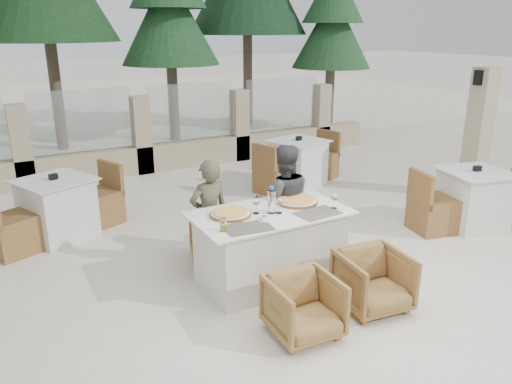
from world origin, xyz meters
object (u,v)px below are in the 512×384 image
pizza_left (230,213)px  wine_glass_corner (334,200)px  beer_glass_left (223,225)px  olive_dish (265,218)px  diner_left (209,215)px  armchair_far_right (278,227)px  diner_right (283,203)px  pizza_right (297,200)px  bg_table_b (298,163)px  water_bottle (272,200)px  armchair_near_left (304,307)px  armchair_near_right (373,281)px  wine_glass_centre (256,205)px  wine_glass_near (279,205)px  bg_table_c (473,199)px  armchair_far_left (218,238)px  bg_table_a (58,209)px  beer_glass_right (273,193)px  dining_table (270,247)px

pizza_left → wine_glass_corner: bearing=-18.2°
beer_glass_left → olive_dish: bearing=7.3°
wine_glass_corner → diner_left: size_ratio=0.15×
armchair_far_right → diner_right: bearing=80.4°
pizza_right → bg_table_b: (1.75, 2.57, -0.41)m
water_bottle → armchair_near_left: 1.19m
armchair_near_left → diner_left: bearing=99.4°
armchair_near_right → wine_glass_centre: bearing=133.5°
wine_glass_near → bg_table_c: wine_glass_near is taller
wine_glass_corner → diner_left: (-1.05, 0.81, -0.24)m
armchair_far_left → bg_table_a: (-1.48, 1.60, 0.11)m
armchair_far_left → diner_left: bearing=55.1°
wine_glass_near → armchair_far_right: wine_glass_near is taller
wine_glass_corner → beer_glass_right: (-0.40, 0.54, -0.01)m
pizza_right → beer_glass_right: size_ratio=2.90×
pizza_right → armchair_far_left: (-0.67, 0.59, -0.52)m
dining_table → wine_glass_near: size_ratio=8.70×
water_bottle → wine_glass_corner: (0.63, -0.21, -0.05)m
armchair_far_right → wine_glass_centre: bearing=53.8°
pizza_right → armchair_near_right: pizza_right is taller
wine_glass_centre → bg_table_b: 3.53m
armchair_far_right → diner_right: diner_right is taller
pizza_right → armchair_far_left: 1.04m
wine_glass_centre → bg_table_c: bearing=-0.8°
water_bottle → bg_table_b: 3.49m
diner_left → bg_table_b: diner_left is taller
armchair_near_left → bg_table_c: bg_table_c is taller
wine_glass_corner → bg_table_a: 3.50m
dining_table → olive_dish: bearing=-135.5°
armchair_near_right → beer_glass_right: bearing=112.6°
pizza_left → wine_glass_corner: wine_glass_corner is taller
armchair_far_left → wine_glass_near: bearing=130.3°
pizza_right → olive_dish: size_ratio=4.07×
beer_glass_left → pizza_right: bearing=17.5°
beer_glass_right → armchair_far_right: size_ratio=0.25×
armchair_far_right → bg_table_a: bg_table_a is taller
pizza_left → armchair_far_left: size_ratio=0.68×
beer_glass_left → bg_table_a: size_ratio=0.08×
beer_glass_left → olive_dish: (0.47, 0.06, -0.04)m
bg_table_c → pizza_right: bearing=-169.8°
wine_glass_near → wine_glass_corner: bearing=-15.9°
beer_glass_right → armchair_far_left: size_ratio=0.25×
wine_glass_near → diner_right: bearing=53.2°
bg_table_a → bg_table_c: size_ratio=1.00×
pizza_right → armchair_far_right: size_ratio=0.72×
pizza_left → armchair_near_right: size_ratio=0.67×
wine_glass_near → bg_table_a: size_ratio=0.11×
bg_table_b → beer_glass_right: bearing=-145.2°
armchair_near_right → beer_glass_left: bearing=155.9°
dining_table → armchair_near_left: (-0.25, -0.99, -0.12)m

